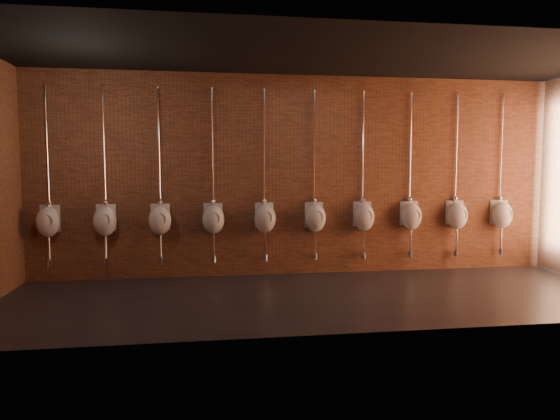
{
  "coord_description": "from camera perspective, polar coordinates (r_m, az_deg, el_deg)",
  "views": [
    {
      "loc": [
        -1.52,
        -6.43,
        1.74
      ],
      "look_at": [
        -0.43,
        0.9,
        1.1
      ],
      "focal_mm": 32.0,
      "sensor_mm": 36.0,
      "label": 1
    }
  ],
  "objects": [
    {
      "name": "ground",
      "position": [
        6.83,
        4.79,
        -9.84
      ],
      "size": [
        8.5,
        8.5,
        0.0
      ],
      "primitive_type": "plane",
      "color": "black",
      "rests_on": "ground"
    },
    {
      "name": "room_shell",
      "position": [
        6.61,
        4.92,
        7.28
      ],
      "size": [
        8.54,
        3.04,
        3.22
      ],
      "color": "black",
      "rests_on": "ground"
    },
    {
      "name": "urinal_0",
      "position": [
        8.19,
        -24.96,
        -1.13
      ],
      "size": [
        0.39,
        0.35,
        2.71
      ],
      "color": "silver",
      "rests_on": "ground"
    },
    {
      "name": "urinal_1",
      "position": [
        7.99,
        -19.37,
        -1.09
      ],
      "size": [
        0.39,
        0.35,
        2.71
      ],
      "color": "silver",
      "rests_on": "ground"
    },
    {
      "name": "urinal_2",
      "position": [
        7.88,
        -13.56,
        -1.03
      ],
      "size": [
        0.39,
        0.35,
        2.71
      ],
      "color": "silver",
      "rests_on": "ground"
    },
    {
      "name": "urinal_3",
      "position": [
        7.85,
        -7.64,
        -0.96
      ],
      "size": [
        0.39,
        0.35,
        2.71
      ],
      "color": "silver",
      "rests_on": "ground"
    },
    {
      "name": "urinal_4",
      "position": [
        7.9,
        -1.73,
        -0.88
      ],
      "size": [
        0.39,
        0.35,
        2.71
      ],
      "color": "silver",
      "rests_on": "ground"
    },
    {
      "name": "urinal_5",
      "position": [
        8.04,
        4.03,
        -0.79
      ],
      "size": [
        0.39,
        0.35,
        2.71
      ],
      "color": "silver",
      "rests_on": "ground"
    },
    {
      "name": "urinal_6",
      "position": [
        8.25,
        9.55,
        -0.7
      ],
      "size": [
        0.39,
        0.35,
        2.71
      ],
      "color": "silver",
      "rests_on": "ground"
    },
    {
      "name": "urinal_7",
      "position": [
        8.53,
        14.75,
        -0.61
      ],
      "size": [
        0.39,
        0.35,
        2.71
      ],
      "color": "silver",
      "rests_on": "ground"
    },
    {
      "name": "urinal_8",
      "position": [
        8.89,
        19.57,
        -0.52
      ],
      "size": [
        0.39,
        0.35,
        2.71
      ],
      "color": "silver",
      "rests_on": "ground"
    },
    {
      "name": "urinal_9",
      "position": [
        9.29,
        24.0,
        -0.43
      ],
      "size": [
        0.39,
        0.35,
        2.71
      ],
      "color": "silver",
      "rests_on": "ground"
    }
  ]
}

